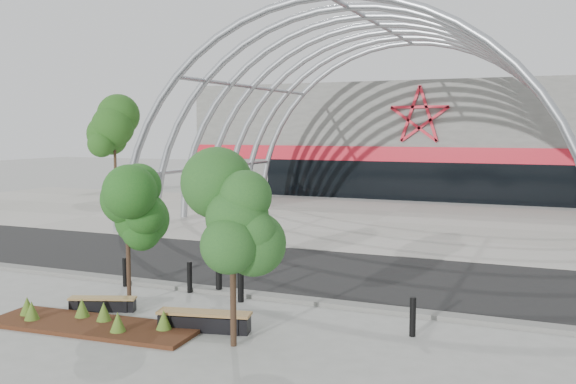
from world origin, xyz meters
The scene contains 17 objects.
ground centered at (0.00, 0.00, 0.00)m, with size 140.00×140.00×0.00m, color gray.
road centered at (0.00, 3.50, 0.01)m, with size 140.00×7.00×0.02m, color black.
forecourt centered at (0.00, 15.50, 0.02)m, with size 60.00×17.00×0.04m, color #A8A399.
kerb centered at (0.00, -0.25, 0.06)m, with size 60.00×0.50×0.12m, color slate.
arena_building centered at (0.00, 33.45, 3.99)m, with size 34.00×15.24×8.00m.
vault_canopy centered at (0.00, 15.50, 0.02)m, with size 20.80×15.80×20.36m.
planting_bed centered at (-1.62, -4.34, 0.13)m, with size 5.40×1.98×0.56m.
street_tree_0 centered at (-1.98, -2.36, 2.66)m, with size 1.62×1.62×3.70m.
street_tree_1 centered at (2.18, -4.16, 2.92)m, with size 1.72×1.72×4.06m.
bench_0 centered at (-2.28, -3.10, 0.18)m, with size 1.77×1.00×0.37m.
bench_1 centered at (1.05, -3.51, 0.23)m, with size 2.30×0.98×0.47m.
bollard_0 centered at (-3.40, -0.69, 0.44)m, with size 0.14×0.14×0.88m, color black.
bollard_1 centered at (-0.36, -0.29, 0.57)m, with size 0.18×0.18×1.14m, color black.
bollard_2 centered at (-1.19, -0.55, 0.46)m, with size 0.15×0.15×0.92m, color black.
bollard_3 centered at (0.66, -0.88, 0.55)m, with size 0.17×0.17×1.09m, color black.
bollard_4 centered at (5.69, -1.95, 0.46)m, with size 0.15×0.15×0.92m, color black.
bg_tree_0 centered at (-20.00, 20.00, 4.64)m, with size 3.00×3.00×6.45m.
Camera 1 is at (8.72, -16.36, 4.78)m, focal length 40.00 mm.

